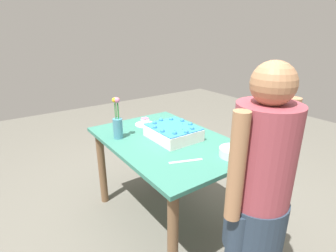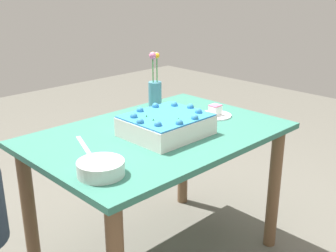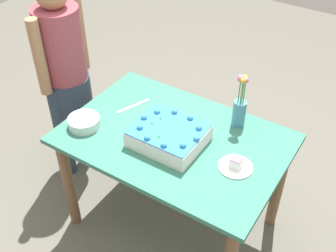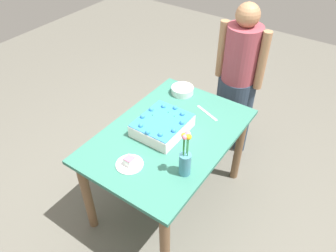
# 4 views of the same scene
# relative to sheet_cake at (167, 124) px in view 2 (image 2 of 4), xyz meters

# --- Properties ---
(dining_table) EXTENTS (1.29, 0.87, 0.77)m
(dining_table) POSITION_rel_sheet_cake_xyz_m (-0.00, 0.06, -0.18)
(dining_table) COLOR #347562
(dining_table) RESTS_ON ground_plane
(sheet_cake) EXTENTS (0.39, 0.34, 0.13)m
(sheet_cake) POSITION_rel_sheet_cake_xyz_m (0.00, 0.00, 0.00)
(sheet_cake) COLOR white
(sheet_cake) RESTS_ON dining_table
(serving_plate_with_slice) EXTENTS (0.19, 0.19, 0.07)m
(serving_plate_with_slice) POSITION_rel_sheet_cake_xyz_m (0.41, 0.02, -0.04)
(serving_plate_with_slice) COLOR white
(serving_plate_with_slice) RESTS_ON dining_table
(cake_knife) EXTENTS (0.10, 0.23, 0.00)m
(cake_knife) POSITION_rel_sheet_cake_xyz_m (-0.38, 0.17, -0.05)
(cake_knife) COLOR silver
(cake_knife) RESTS_ON dining_table
(flower_vase) EXTENTS (0.08, 0.08, 0.34)m
(flower_vase) POSITION_rel_sheet_cake_xyz_m (0.26, 0.36, 0.07)
(flower_vase) COLOR teal
(flower_vase) RESTS_ON dining_table
(fruit_bowl) EXTENTS (0.19, 0.19, 0.06)m
(fruit_bowl) POSITION_rel_sheet_cake_xyz_m (-0.51, -0.15, -0.02)
(fruit_bowl) COLOR silver
(fruit_bowl) RESTS_ON dining_table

